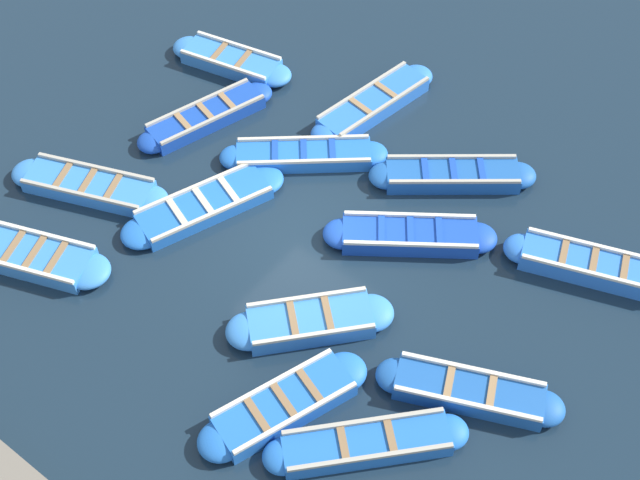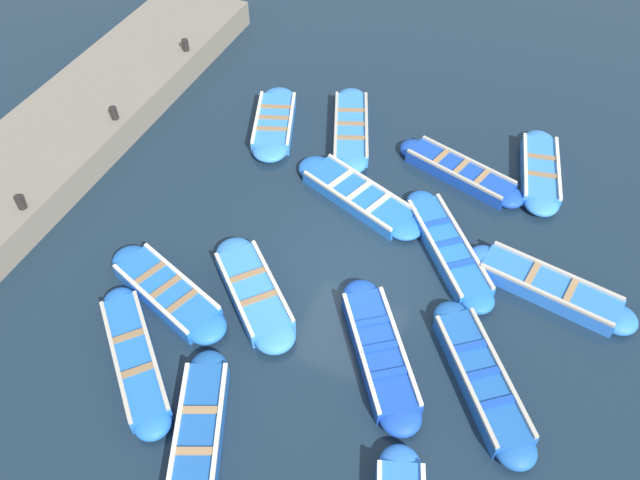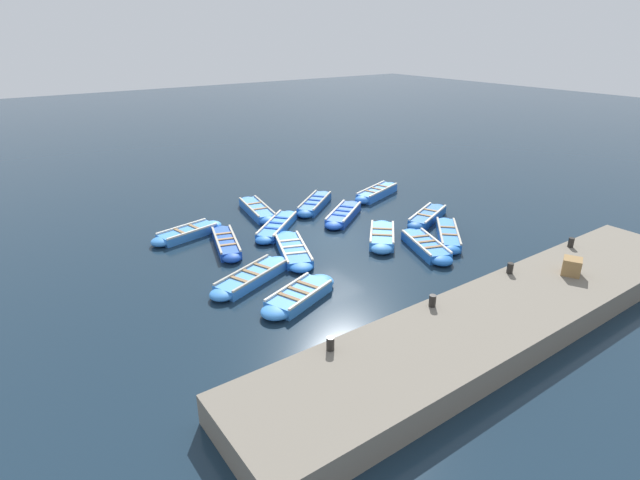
% 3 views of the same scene
% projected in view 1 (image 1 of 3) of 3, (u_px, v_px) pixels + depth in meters
% --- Properties ---
extents(ground_plane, '(120.00, 120.00, 0.00)m').
position_uv_depth(ground_plane, '(304.00, 236.00, 19.01)').
color(ground_plane, '#162838').
extents(boat_mid_row, '(3.19, 3.09, 0.41)m').
position_uv_depth(boat_mid_row, '(366.00, 444.00, 15.79)').
color(boat_mid_row, blue).
rests_on(boat_mid_row, ground).
extents(boat_outer_left, '(3.88, 1.45, 0.43)m').
position_uv_depth(boat_outer_left, '(373.00, 104.00, 21.36)').
color(boat_outer_left, blue).
rests_on(boat_outer_left, ground).
extents(boat_alongside, '(3.06, 2.92, 0.44)m').
position_uv_depth(boat_alongside, '(310.00, 322.00, 17.41)').
color(boat_alongside, '#3884E0').
rests_on(boat_alongside, ground).
extents(boat_stern_in, '(3.57, 2.00, 0.43)m').
position_uv_depth(boat_stern_in, '(284.00, 405.00, 16.26)').
color(boat_stern_in, blue).
rests_on(boat_stern_in, ground).
extents(boat_tucked, '(1.47, 3.41, 0.40)m').
position_uv_depth(boat_tucked, '(231.00, 61.00, 22.38)').
color(boat_tucked, '#3884E0').
rests_on(boat_tucked, ground).
extents(boat_near_quay, '(2.01, 3.43, 0.41)m').
position_uv_depth(boat_near_quay, '(36.00, 257.00, 18.43)').
color(boat_near_quay, '#3884E0').
rests_on(boat_near_quay, ground).
extents(boat_drifting, '(1.89, 3.72, 0.47)m').
position_uv_depth(boat_drifting, '(592.00, 266.00, 18.25)').
color(boat_drifting, blue).
rests_on(boat_drifting, ground).
extents(boat_inner_gap, '(2.11, 3.79, 0.39)m').
position_uv_depth(boat_inner_gap, '(89.00, 186.00, 19.71)').
color(boat_inner_gap, '#3884E0').
rests_on(boat_inner_gap, ground).
extents(boat_broadside, '(3.67, 1.77, 0.40)m').
position_uv_depth(boat_broadside, '(206.00, 117.00, 21.10)').
color(boat_broadside, '#1947B7').
rests_on(boat_broadside, ground).
extents(boat_far_corner, '(3.03, 3.46, 0.38)m').
position_uv_depth(boat_far_corner, '(304.00, 155.00, 20.31)').
color(boat_far_corner, blue).
rests_on(boat_far_corner, ground).
extents(boat_end_of_row, '(2.07, 3.55, 0.43)m').
position_uv_depth(boat_end_of_row, '(469.00, 392.00, 16.44)').
color(boat_end_of_row, '#1E59AD').
rests_on(boat_end_of_row, ground).
extents(boat_bow_out, '(3.93, 2.24, 0.36)m').
position_uv_depth(boat_bow_out, '(204.00, 206.00, 19.36)').
color(boat_bow_out, blue).
rests_on(boat_bow_out, ground).
extents(boat_centre, '(2.79, 3.49, 0.42)m').
position_uv_depth(boat_centre, '(410.00, 236.00, 18.79)').
color(boat_centre, '#1947B7').
rests_on(boat_centre, ground).
extents(boat_outer_right, '(2.89, 3.45, 0.43)m').
position_uv_depth(boat_outer_right, '(452.00, 175.00, 19.88)').
color(boat_outer_right, '#1E59AD').
rests_on(boat_outer_right, ground).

